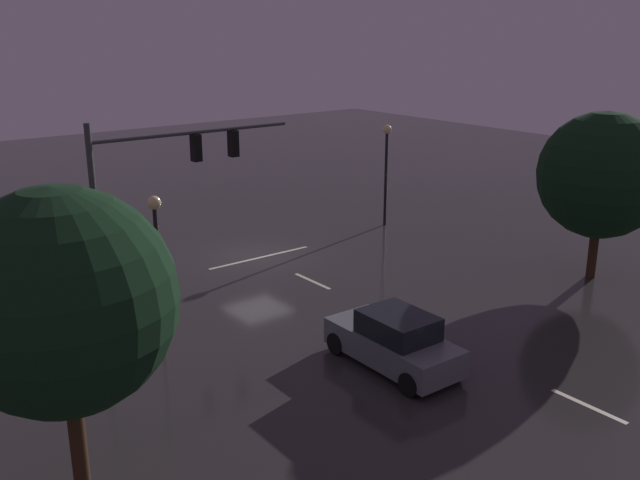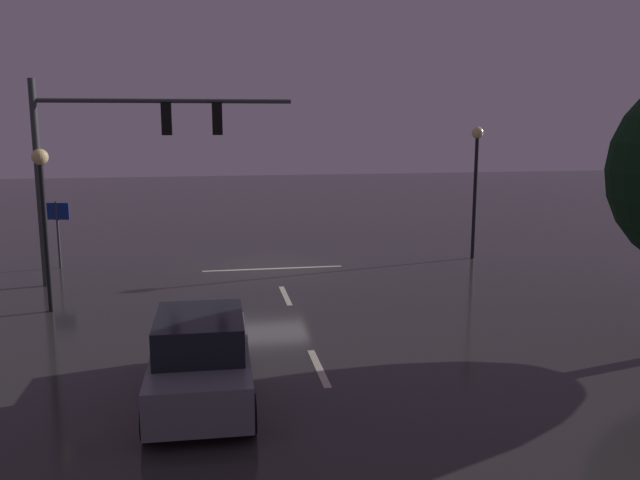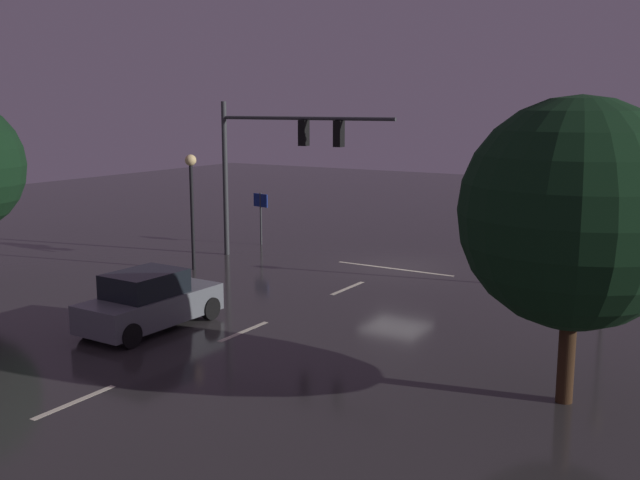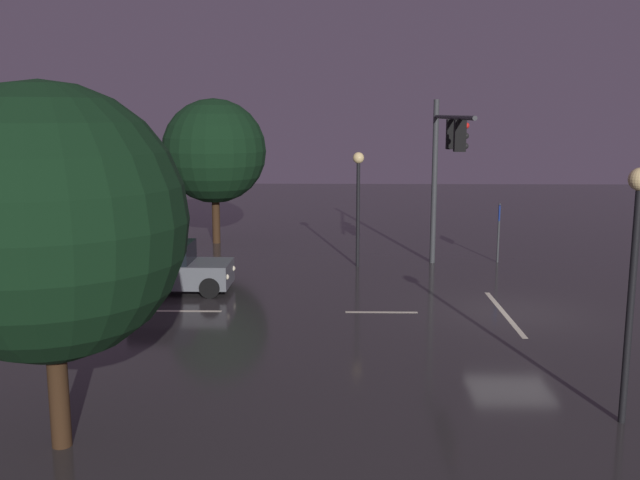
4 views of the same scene
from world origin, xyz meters
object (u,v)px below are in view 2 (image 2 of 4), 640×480
object	(u,v)px
car_approaching	(201,359)
street_lamp_left_kerb	(476,167)
traffic_signal_assembly	(123,143)
street_lamp_right_kerb	(43,197)
route_sign	(57,220)

from	to	relation	value
car_approaching	street_lamp_left_kerb	xyz separation A→B (m)	(-10.25, -11.40, 2.71)
car_approaching	traffic_signal_assembly	bearing A→B (deg)	-76.37
traffic_signal_assembly	street_lamp_left_kerb	world-z (taller)	traffic_signal_assembly
traffic_signal_assembly	street_lamp_right_kerb	xyz separation A→B (m)	(1.81, 3.07, -1.35)
traffic_signal_assembly	street_lamp_right_kerb	world-z (taller)	traffic_signal_assembly
car_approaching	street_lamp_left_kerb	size ratio (longest dim) A/B	0.88
car_approaching	route_sign	distance (m)	13.38
traffic_signal_assembly	street_lamp_right_kerb	distance (m)	3.81
car_approaching	route_sign	bearing A→B (deg)	-67.69
car_approaching	street_lamp_right_kerb	bearing A→B (deg)	-57.91
street_lamp_left_kerb	route_sign	world-z (taller)	street_lamp_left_kerb
street_lamp_left_kerb	street_lamp_right_kerb	size ratio (longest dim) A/B	1.11
traffic_signal_assembly	car_approaching	world-z (taller)	traffic_signal_assembly
traffic_signal_assembly	street_lamp_left_kerb	bearing A→B (deg)	-172.30
street_lamp_left_kerb	route_sign	size ratio (longest dim) A/B	2.08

